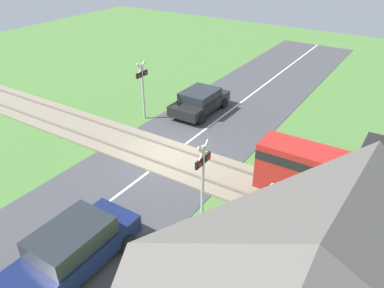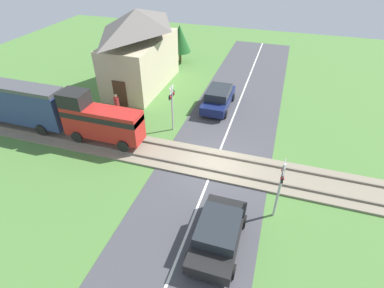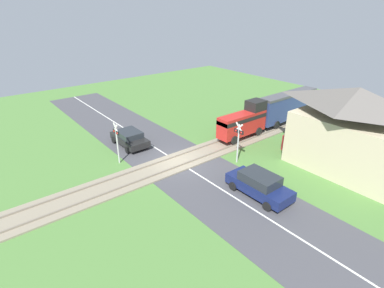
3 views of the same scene
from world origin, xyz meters
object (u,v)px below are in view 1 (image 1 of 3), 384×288
crossing_signal_west_approach (142,83)px  car_near_crossing (200,101)px  car_far_side (73,248)px  pedestrian_by_station (329,281)px  crossing_signal_east_approach (203,173)px

crossing_signal_west_approach → car_near_crossing: bearing=137.3°
car_far_side → pedestrian_by_station: (-3.11, 6.98, -0.11)m
car_far_side → car_near_crossing: bearing=-166.6°
crossing_signal_east_approach → pedestrian_by_station: 5.05m
car_near_crossing → crossing_signal_east_approach: size_ratio=1.21×
car_far_side → crossing_signal_west_approach: bearing=-152.3°
crossing_signal_west_approach → crossing_signal_east_approach: same height
car_near_crossing → pedestrian_by_station: (9.01, 9.86, -0.02)m
pedestrian_by_station → car_near_crossing: bearing=-132.4°
crossing_signal_east_approach → crossing_signal_west_approach: bearing=-127.8°
car_near_crossing → pedestrian_by_station: 13.35m
pedestrian_by_station → crossing_signal_west_approach: bearing=-118.7°
car_near_crossing → crossing_signal_east_approach: crossing_signal_east_approach is taller
car_near_crossing → crossing_signal_east_approach: bearing=32.2°
crossing_signal_west_approach → crossing_signal_east_approach: (5.68, 7.31, 0.00)m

